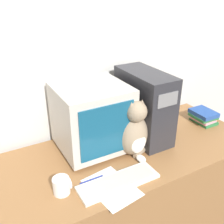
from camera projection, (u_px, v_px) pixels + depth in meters
wall_back at (96, 59)px, 1.83m from camera, size 7.00×0.05×2.50m
desk at (126, 194)px, 1.88m from camera, size 1.76×0.74×0.74m
crt_monitor at (92, 118)px, 1.65m from camera, size 0.43×0.42×0.43m
computer_tower at (144, 106)px, 1.78m from camera, size 0.21×0.46×0.48m
keyboard at (118, 182)px, 1.43m from camera, size 0.46×0.15×0.02m
cat at (134, 132)px, 1.61m from camera, size 0.30×0.22×0.38m
book_stack at (203, 116)px, 2.04m from camera, size 0.16×0.19×0.10m
pen at (91, 180)px, 1.45m from camera, size 0.14×0.01×0.01m
paper_sheet at (112, 187)px, 1.40m from camera, size 0.25×0.32×0.00m
mug at (62, 185)px, 1.35m from camera, size 0.09×0.09×0.09m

